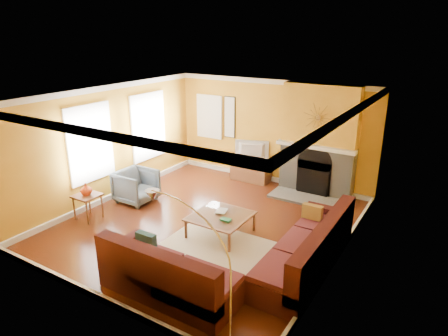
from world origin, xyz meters
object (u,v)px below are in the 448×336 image
Objects in this scene: sectional_sofa at (238,237)px; coffee_table at (221,225)px; armchair at (136,186)px; side_table at (88,207)px; arc_lamp at (194,273)px; media_console at (251,170)px.

sectional_sofa is 3.30× the size of coffee_table.
armchair is 1.53× the size of side_table.
side_table reaches higher than coffee_table.
side_table is at bearing -162.50° from coffee_table.
armchair is at bearing 78.58° from side_table.
arc_lamp is (1.20, -2.53, 0.77)m from coffee_table.
arc_lamp is at bearing -76.88° from sectional_sofa.
sectional_sofa is at bearing -106.44° from armchair.
media_console is at bearing 114.60° from sectional_sofa.
coffee_table is 0.56× the size of arc_lamp.
armchair reaches higher than side_table.
coffee_table is at bearing 140.04° from sectional_sofa.
coffee_table is 1.04× the size of media_console.
side_table is (-0.25, -1.23, -0.11)m from armchair.
side_table is 0.28× the size of arc_lamp.
arc_lamp is at bearing -64.69° from coffee_table.
sectional_sofa is 1.83× the size of arc_lamp.
arc_lamp reaches higher than armchair.
side_table is at bearing 168.58° from armchair.
armchair is 0.43× the size of arc_lamp.
arc_lamp is at bearing -127.48° from armchair.
sectional_sofa is 3.57m from side_table.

